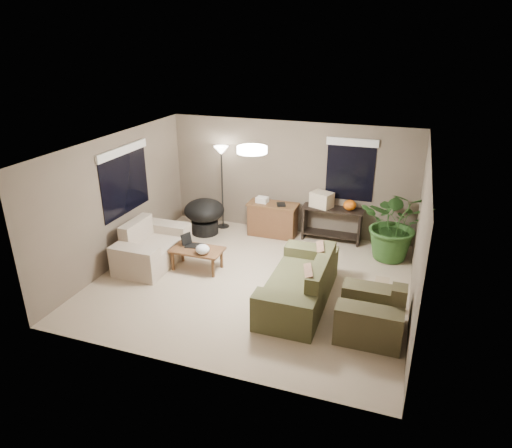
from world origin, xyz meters
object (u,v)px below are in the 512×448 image
(armchair, at_px, (372,315))
(houseplant, at_px, (395,231))
(console_table, at_px, (332,222))
(floor_lamp, at_px, (221,160))
(loveseat, at_px, (151,249))
(papasan_chair, at_px, (204,214))
(desk, at_px, (273,219))
(coffee_table, at_px, (197,252))
(cat_scratching_post, at_px, (381,295))
(main_sofa, at_px, (301,286))

(armchair, bearing_deg, houseplant, 86.85)
(console_table, xyz_separation_m, floor_lamp, (-2.53, -0.06, 1.16))
(armchair, bearing_deg, loveseat, 167.78)
(armchair, bearing_deg, papasan_chair, 146.65)
(houseplant, bearing_deg, loveseat, -158.68)
(loveseat, distance_m, houseplant, 4.82)
(console_table, bearing_deg, desk, -173.61)
(desk, relative_size, floor_lamp, 0.58)
(papasan_chair, bearing_deg, armchair, -33.35)
(coffee_table, distance_m, cat_scratching_post, 3.45)
(armchair, distance_m, floor_lamp, 5.00)
(houseplant, relative_size, cat_scratching_post, 3.00)
(papasan_chair, bearing_deg, floor_lamp, 62.71)
(loveseat, relative_size, coffee_table, 1.60)
(coffee_table, relative_size, console_table, 0.77)
(main_sofa, distance_m, houseplant, 2.58)
(loveseat, bearing_deg, console_table, 35.04)
(console_table, height_order, floor_lamp, floor_lamp)
(coffee_table, height_order, floor_lamp, floor_lamp)
(armchair, xyz_separation_m, console_table, (-1.18, 3.15, 0.14))
(floor_lamp, bearing_deg, cat_scratching_post, -31.27)
(main_sofa, distance_m, cat_scratching_post, 1.31)
(cat_scratching_post, bearing_deg, main_sofa, -167.76)
(houseplant, bearing_deg, desk, 173.15)
(papasan_chair, bearing_deg, coffee_table, -69.85)
(loveseat, bearing_deg, coffee_table, 2.95)
(papasan_chair, relative_size, floor_lamp, 0.61)
(main_sofa, bearing_deg, papasan_chair, 142.66)
(papasan_chair, bearing_deg, houseplant, 1.12)
(loveseat, distance_m, floor_lamp, 2.58)
(coffee_table, relative_size, cat_scratching_post, 2.00)
(main_sofa, relative_size, console_table, 1.69)
(loveseat, bearing_deg, desk, 48.07)
(papasan_chair, xyz_separation_m, floor_lamp, (0.25, 0.48, 1.13))
(coffee_table, bearing_deg, cat_scratching_post, -3.41)
(loveseat, xyz_separation_m, papasan_chair, (0.37, 1.67, 0.17))
(floor_lamp, height_order, houseplant, floor_lamp)
(desk, relative_size, houseplant, 0.73)
(desk, relative_size, console_table, 0.85)
(floor_lamp, bearing_deg, papasan_chair, -117.29)
(loveseat, xyz_separation_m, desk, (1.85, 2.06, 0.08))
(armchair, distance_m, papasan_chair, 4.74)
(desk, height_order, houseplant, houseplant)
(console_table, bearing_deg, armchair, -69.44)
(main_sofa, relative_size, loveseat, 1.37)
(main_sofa, height_order, coffee_table, main_sofa)
(main_sofa, height_order, console_table, main_sofa)
(houseplant, bearing_deg, armchair, -93.15)
(loveseat, bearing_deg, main_sofa, -7.87)
(coffee_table, bearing_deg, armchair, -16.36)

